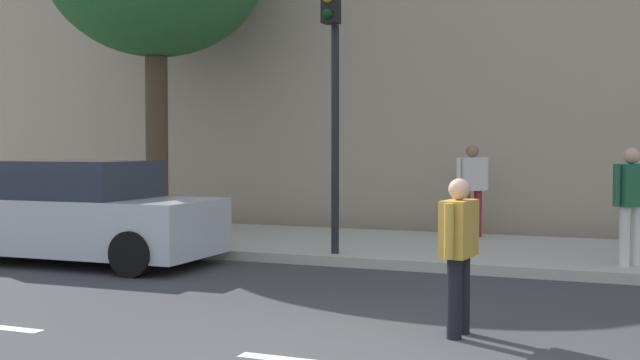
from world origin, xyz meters
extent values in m
cube|color=#B2ADA3|center=(0.00, 7.00, 0.07)|extent=(36.00, 4.00, 0.15)
cube|color=tan|center=(0.00, 12.00, 4.87)|extent=(36.00, 5.00, 9.75)
cylinder|color=black|center=(-2.11, 5.35, 1.89)|extent=(0.12, 0.12, 3.49)
sphere|color=#07330F|center=(-2.11, 5.04, 3.77)|extent=(0.16, 0.16, 0.16)
cylinder|color=#4C3826|center=(-6.62, 7.25, 1.85)|extent=(0.43, 0.43, 3.40)
cylinder|color=black|center=(0.70, 1.51, 0.38)|extent=(0.14, 0.14, 0.76)
cylinder|color=black|center=(0.67, 1.26, 0.38)|extent=(0.14, 0.14, 0.76)
cube|color=#B78C33|center=(0.69, 1.39, 1.02)|extent=(0.29, 0.52, 0.54)
cylinder|color=#B78C33|center=(0.71, 1.68, 1.02)|extent=(0.09, 0.09, 0.51)
cylinder|color=#B78C33|center=(0.66, 1.09, 1.02)|extent=(0.09, 0.09, 0.51)
sphere|color=tan|center=(0.69, 1.39, 1.39)|extent=(0.20, 0.20, 0.20)
cylinder|color=silver|center=(2.04, 5.65, 0.56)|extent=(0.14, 0.14, 0.82)
cylinder|color=silver|center=(2.18, 5.81, 0.56)|extent=(0.14, 0.14, 0.82)
cube|color=#1E5938|center=(2.11, 5.73, 1.27)|extent=(0.47, 0.49, 0.58)
cylinder|color=#1E5938|center=(1.94, 5.53, 1.27)|extent=(0.09, 0.09, 0.55)
sphere|color=tan|center=(2.11, 5.73, 1.67)|extent=(0.22, 0.22, 0.22)
cylinder|color=maroon|center=(-0.54, 8.46, 0.57)|extent=(0.14, 0.14, 0.85)
cylinder|color=maroon|center=(-0.71, 8.30, 0.57)|extent=(0.14, 0.14, 0.85)
cube|color=silver|center=(-0.63, 8.38, 1.30)|extent=(0.52, 0.51, 0.60)
cylinder|color=silver|center=(-0.42, 8.58, 1.30)|extent=(0.09, 0.09, 0.57)
cylinder|color=silver|center=(-0.83, 8.18, 1.30)|extent=(0.09, 0.09, 0.57)
sphere|color=#8C664C|center=(-0.63, 8.38, 1.72)|extent=(0.23, 0.23, 0.23)
cube|color=silver|center=(-5.69, 3.88, 0.59)|extent=(4.20, 1.87, 0.83)
cube|color=#262D38|center=(-5.90, 3.87, 1.29)|extent=(2.36, 1.65, 0.57)
cylinder|color=black|center=(-7.16, 4.69, 0.32)|extent=(0.64, 0.23, 0.64)
cylinder|color=black|center=(-4.22, 3.06, 0.32)|extent=(0.64, 0.23, 0.64)
cylinder|color=black|center=(-4.25, 4.75, 0.32)|extent=(0.64, 0.23, 0.64)
camera|label=1|loc=(2.33, -6.05, 1.79)|focal=44.90mm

